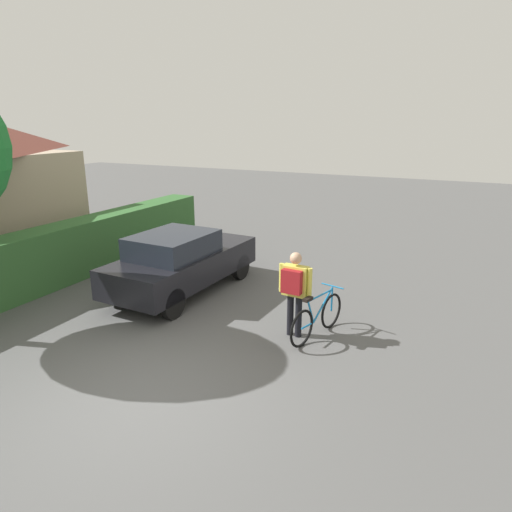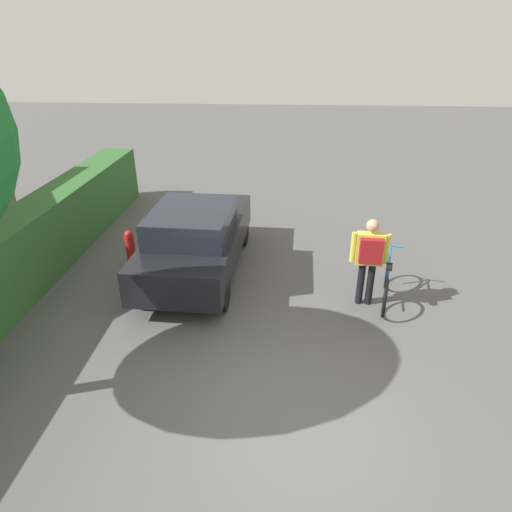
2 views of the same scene
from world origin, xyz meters
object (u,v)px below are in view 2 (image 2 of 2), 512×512
object	(u,v)px
parked_car_near	(197,238)
bicycle	(387,281)
person_rider	(369,255)
fire_hydrant	(130,247)

from	to	relation	value
parked_car_near	bicycle	size ratio (longest dim) A/B	2.44
bicycle	person_rider	xyz separation A→B (m)	(-0.18, 0.42, 0.64)
parked_car_near	bicycle	xyz separation A→B (m)	(-0.86, -3.78, -0.40)
parked_car_near	fire_hydrant	size ratio (longest dim) A/B	5.32
parked_car_near	person_rider	size ratio (longest dim) A/B	2.52
parked_car_near	bicycle	world-z (taller)	parked_car_near
bicycle	person_rider	bearing A→B (deg)	112.54
bicycle	person_rider	distance (m)	0.79
bicycle	fire_hydrant	bearing A→B (deg)	78.25
parked_car_near	bicycle	bearing A→B (deg)	-102.84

